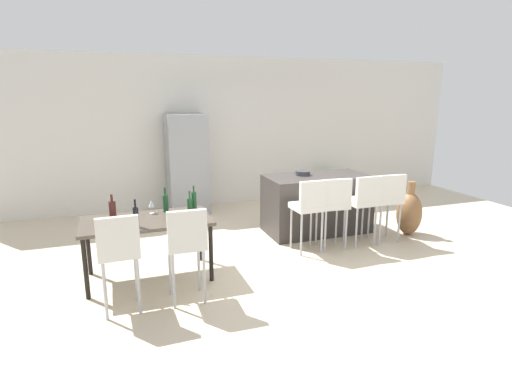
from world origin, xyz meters
TOP-DOWN VIEW (x-y plane):
  - ground_plane at (0.00, 0.00)m, footprint 10.00×10.00m
  - back_wall at (0.00, 3.03)m, footprint 10.00×0.12m
  - kitchen_island at (0.66, 0.74)m, footprint 1.64×0.83m
  - bar_chair_left at (0.13, -0.06)m, footprint 0.41×0.41m
  - bar_chair_middle at (0.52, -0.06)m, footprint 0.43×0.43m
  - bar_chair_right at (1.00, -0.06)m, footprint 0.41×0.41m
  - bar_chair_far at (1.42, -0.06)m, footprint 0.43×0.43m
  - dining_table at (-2.07, -0.18)m, footprint 1.50×0.79m
  - dining_chair_near at (-2.40, -0.94)m, footprint 0.41×0.41m
  - dining_chair_far at (-1.73, -0.94)m, footprint 0.41×0.41m
  - wine_bottle_corner at (-2.20, -0.44)m, footprint 0.06×0.06m
  - wine_bottle_far at (-1.81, 0.07)m, footprint 0.07×0.07m
  - wine_bottle_inner at (-2.44, -0.09)m, footprint 0.08×0.08m
  - wine_bottle_end at (-1.54, -0.14)m, footprint 0.06×0.06m
  - wine_bottle_middle at (-1.47, -0.04)m, footprint 0.06×0.06m
  - wine_glass_left at (-1.98, 0.06)m, footprint 0.07×0.07m
  - refrigerator at (-1.09, 2.59)m, footprint 0.72×0.68m
  - fruit_bowl at (0.46, 0.86)m, footprint 0.23×0.23m
  - floor_vase at (1.98, 0.11)m, footprint 0.39×0.39m
  - potted_plant at (2.01, 2.58)m, footprint 0.43×0.43m

SIDE VIEW (x-z plane):
  - ground_plane at x=0.00m, z-range 0.00..0.00m
  - floor_vase at x=1.98m, z-range -0.08..0.78m
  - potted_plant at x=2.01m, z-range 0.06..0.68m
  - kitchen_island at x=0.66m, z-range 0.00..0.92m
  - dining_table at x=-2.07m, z-range 0.30..1.04m
  - bar_chair_left at x=0.13m, z-range 0.17..1.22m
  - bar_chair_middle at x=0.52m, z-range 0.17..1.22m
  - bar_chair_right at x=1.00m, z-range 0.17..1.22m
  - bar_chair_far at x=1.42m, z-range 0.17..1.22m
  - dining_chair_near at x=-2.40m, z-range 0.17..1.22m
  - dining_chair_far at x=-1.73m, z-range 0.17..1.22m
  - wine_bottle_end at x=-1.54m, z-range 0.70..1.00m
  - wine_bottle_far at x=-1.81m, z-range 0.70..1.01m
  - wine_bottle_corner at x=-2.20m, z-range 0.70..1.02m
  - wine_bottle_inner at x=-2.44m, z-range 0.70..1.02m
  - wine_glass_left at x=-1.98m, z-range 0.78..0.95m
  - wine_bottle_middle at x=-1.47m, z-range 0.71..1.04m
  - refrigerator at x=-1.09m, z-range 0.00..1.84m
  - fruit_bowl at x=0.46m, z-range 0.92..0.99m
  - back_wall at x=0.00m, z-range 0.00..2.90m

